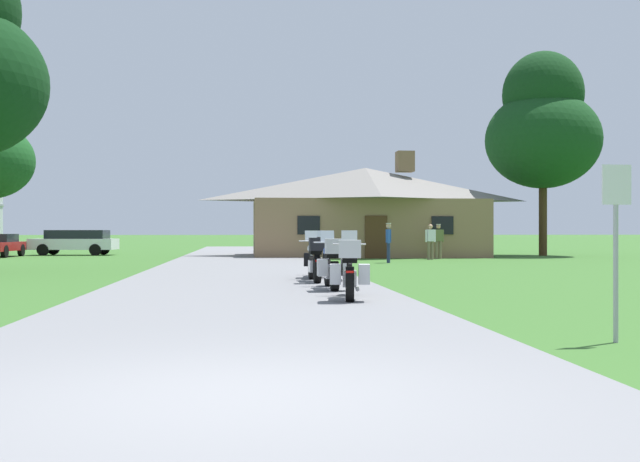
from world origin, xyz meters
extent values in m
plane|color=#386628|center=(0.00, 20.00, 0.00)|extent=(500.00, 500.00, 0.00)
cube|color=slate|center=(0.00, 18.00, 0.03)|extent=(6.40, 80.00, 0.06)
cylinder|color=black|center=(2.11, 9.09, 0.38)|extent=(0.19, 0.65, 0.64)
cylinder|color=black|center=(1.92, 7.66, 0.38)|extent=(0.24, 0.65, 0.64)
cube|color=silver|center=(2.01, 8.35, 0.44)|extent=(0.33, 0.59, 0.30)
ellipsoid|color=gold|center=(2.05, 8.61, 0.89)|extent=(0.36, 0.55, 0.26)
cube|color=black|center=(1.99, 8.16, 0.80)|extent=(0.34, 0.55, 0.10)
cylinder|color=silver|center=(2.10, 9.05, 1.08)|extent=(0.66, 0.12, 0.03)
cylinder|color=silver|center=(2.11, 9.09, 0.74)|extent=(0.09, 0.24, 0.73)
cube|color=#B2BCC6|center=(2.12, 9.15, 1.22)|extent=(0.33, 0.15, 0.27)
sphere|color=silver|center=(2.10, 9.05, 0.94)|extent=(0.11, 0.11, 0.11)
cube|color=#B7B7BC|center=(1.92, 7.61, 1.02)|extent=(0.44, 0.41, 0.32)
cube|color=red|center=(1.89, 7.44, 0.60)|extent=(0.14, 0.05, 0.06)
cylinder|color=silver|center=(2.10, 7.96, 0.28)|extent=(0.14, 0.55, 0.07)
cube|color=#B7B7BC|center=(1.67, 7.74, 0.56)|extent=(0.25, 0.42, 0.36)
cube|color=#B7B7BC|center=(2.19, 7.68, 0.56)|extent=(0.25, 0.42, 0.36)
cylinder|color=black|center=(1.94, 11.61, 0.38)|extent=(0.11, 0.64, 0.64)
cylinder|color=black|center=(1.94, 10.17, 0.38)|extent=(0.16, 0.64, 0.64)
cube|color=silver|center=(1.94, 10.87, 0.44)|extent=(0.26, 0.56, 0.30)
ellipsoid|color=#1E3899|center=(1.94, 11.13, 0.89)|extent=(0.30, 0.52, 0.26)
cube|color=black|center=(1.94, 10.67, 0.80)|extent=(0.28, 0.52, 0.10)
cylinder|color=silver|center=(1.94, 11.57, 1.08)|extent=(0.66, 0.03, 0.03)
cylinder|color=silver|center=(1.94, 11.61, 0.74)|extent=(0.06, 0.24, 0.73)
cube|color=#B2BCC6|center=(1.94, 11.67, 1.22)|extent=(0.32, 0.11, 0.27)
sphere|color=silver|center=(1.94, 11.57, 0.94)|extent=(0.11, 0.11, 0.11)
cube|color=#B7B7BC|center=(1.94, 10.12, 1.02)|extent=(0.40, 0.36, 0.32)
cube|color=red|center=(1.94, 9.95, 0.60)|extent=(0.14, 0.03, 0.06)
cylinder|color=silver|center=(2.08, 10.49, 0.28)|extent=(0.07, 0.55, 0.07)
cube|color=#B7B7BC|center=(1.68, 10.22, 0.56)|extent=(0.20, 0.40, 0.36)
cube|color=#B7B7BC|center=(2.20, 10.22, 0.56)|extent=(0.20, 0.40, 0.36)
cylinder|color=black|center=(1.78, 14.15, 0.38)|extent=(0.12, 0.64, 0.64)
cylinder|color=black|center=(1.80, 12.71, 0.38)|extent=(0.17, 0.64, 0.64)
cube|color=silver|center=(1.79, 13.41, 0.44)|extent=(0.27, 0.56, 0.30)
ellipsoid|color=#B2B5BC|center=(1.78, 13.67, 0.89)|extent=(0.31, 0.53, 0.26)
cube|color=black|center=(1.79, 13.21, 0.80)|extent=(0.29, 0.52, 0.10)
cylinder|color=silver|center=(1.78, 14.11, 1.08)|extent=(0.66, 0.04, 0.03)
cylinder|color=silver|center=(1.78, 14.15, 0.74)|extent=(0.06, 0.24, 0.73)
cube|color=#B2BCC6|center=(1.78, 14.21, 1.22)|extent=(0.32, 0.12, 0.27)
sphere|color=silver|center=(1.78, 14.11, 0.94)|extent=(0.11, 0.11, 0.11)
cube|color=black|center=(1.80, 12.66, 1.02)|extent=(0.41, 0.37, 0.32)
cube|color=red|center=(1.81, 12.49, 0.60)|extent=(0.14, 0.03, 0.06)
cylinder|color=silver|center=(1.94, 13.03, 0.28)|extent=(0.08, 0.55, 0.07)
cylinder|color=black|center=(2.16, 16.23, 0.38)|extent=(0.18, 0.65, 0.64)
cylinder|color=black|center=(1.99, 14.80, 0.38)|extent=(0.23, 0.65, 0.64)
cube|color=silver|center=(2.07, 15.49, 0.44)|extent=(0.32, 0.59, 0.30)
ellipsoid|color=#1E3899|center=(2.10, 15.75, 0.89)|extent=(0.36, 0.55, 0.26)
cube|color=black|center=(2.05, 15.29, 0.80)|extent=(0.34, 0.55, 0.10)
cylinder|color=silver|center=(2.15, 16.19, 1.08)|extent=(0.66, 0.11, 0.03)
cylinder|color=silver|center=(2.16, 16.23, 0.74)|extent=(0.09, 0.24, 0.73)
cube|color=#B2BCC6|center=(2.16, 16.29, 1.22)|extent=(0.33, 0.14, 0.27)
sphere|color=silver|center=(2.15, 16.19, 0.94)|extent=(0.11, 0.11, 0.11)
cube|color=black|center=(1.99, 14.75, 1.02)|extent=(0.44, 0.40, 0.32)
cube|color=red|center=(1.97, 14.58, 0.60)|extent=(0.14, 0.05, 0.06)
cylinder|color=silver|center=(2.17, 15.10, 0.28)|extent=(0.13, 0.55, 0.07)
cube|color=black|center=(1.74, 14.88, 0.56)|extent=(0.24, 0.42, 0.36)
cube|color=black|center=(2.26, 14.82, 0.56)|extent=(0.24, 0.42, 0.36)
cube|color=#896B4C|center=(6.40, 34.13, 1.48)|extent=(11.85, 6.56, 2.96)
pyramid|color=gray|center=(6.40, 34.13, 3.84)|extent=(12.57, 6.95, 1.75)
cube|color=brown|center=(8.53, 34.13, 5.07)|extent=(0.90, 0.90, 1.10)
cube|color=#472D19|center=(6.40, 30.82, 1.05)|extent=(1.10, 0.08, 2.10)
cube|color=black|center=(3.08, 30.82, 1.63)|extent=(1.10, 0.06, 0.90)
cube|color=black|center=(9.72, 30.82, 1.63)|extent=(1.10, 0.06, 0.90)
cylinder|color=#75664C|center=(9.21, 29.99, 0.43)|extent=(0.14, 0.14, 0.86)
cylinder|color=#75664C|center=(9.39, 30.01, 0.43)|extent=(0.14, 0.14, 0.86)
cube|color=#5B6638|center=(9.30, 30.00, 1.14)|extent=(0.38, 0.26, 0.56)
cylinder|color=#5B6638|center=(9.08, 29.97, 1.12)|extent=(0.09, 0.09, 0.58)
cylinder|color=#5B6638|center=(9.53, 30.02, 1.12)|extent=(0.09, 0.09, 0.58)
sphere|color=tan|center=(9.30, 30.00, 1.56)|extent=(0.21, 0.21, 0.21)
cylinder|color=#B2AD99|center=(9.30, 30.00, 1.66)|extent=(0.22, 0.22, 0.05)
cylinder|color=#75664C|center=(8.79, 29.18, 0.43)|extent=(0.14, 0.14, 0.86)
cylinder|color=#75664C|center=(8.62, 29.13, 0.43)|extent=(0.14, 0.14, 0.86)
cube|color=silver|center=(8.71, 29.16, 1.14)|extent=(0.41, 0.31, 0.56)
cylinder|color=silver|center=(8.93, 29.22, 1.12)|extent=(0.09, 0.09, 0.58)
cylinder|color=silver|center=(8.49, 29.10, 1.12)|extent=(0.09, 0.09, 0.58)
sphere|color=tan|center=(8.71, 29.16, 1.56)|extent=(0.21, 0.21, 0.21)
cylinder|color=navy|center=(6.03, 25.60, 0.43)|extent=(0.14, 0.14, 0.86)
cylinder|color=navy|center=(6.06, 25.78, 0.43)|extent=(0.14, 0.14, 0.86)
cube|color=#2D56AD|center=(6.04, 25.69, 1.14)|extent=(0.27, 0.39, 0.56)
cylinder|color=#2D56AD|center=(6.01, 25.47, 1.12)|extent=(0.09, 0.09, 0.58)
cylinder|color=#2D56AD|center=(6.08, 25.92, 1.12)|extent=(0.09, 0.09, 0.58)
sphere|color=tan|center=(6.04, 25.69, 1.56)|extent=(0.21, 0.21, 0.21)
cylinder|color=#B2AD99|center=(6.04, 25.69, 1.66)|extent=(0.22, 0.22, 0.05)
cylinder|color=#9EA0A5|center=(4.48, 2.76, 1.05)|extent=(0.06, 0.06, 2.10)
cube|color=silver|center=(4.48, 2.74, 1.90)|extent=(0.36, 0.02, 0.48)
cylinder|color=#422D19|center=(16.22, 34.20, 2.31)|extent=(0.44, 0.44, 4.62)
ellipsoid|color=#143D19|center=(16.22, 34.20, 6.33)|extent=(6.23, 6.23, 5.30)
ellipsoid|color=#123716|center=(16.22, 34.20, 8.83)|extent=(4.36, 4.36, 4.68)
cube|color=silver|center=(-9.51, 37.57, 0.62)|extent=(4.74, 2.21, 0.60)
cube|color=black|center=(-9.31, 37.55, 1.16)|extent=(3.34, 1.88, 0.48)
cylinder|color=black|center=(-11.00, 36.84, 0.32)|extent=(0.66, 0.27, 0.64)
cylinder|color=black|center=(-10.86, 38.53, 0.32)|extent=(0.66, 0.27, 0.64)
cylinder|color=black|center=(-8.16, 36.61, 0.32)|extent=(0.66, 0.27, 0.64)
cylinder|color=black|center=(-8.02, 38.29, 0.32)|extent=(0.66, 0.27, 0.64)
cylinder|color=black|center=(-11.96, 36.17, 0.32)|extent=(0.24, 0.65, 0.64)
cylinder|color=black|center=(-12.04, 33.57, 0.32)|extent=(0.24, 0.65, 0.64)
camera|label=1|loc=(0.05, -6.00, 1.34)|focal=42.74mm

